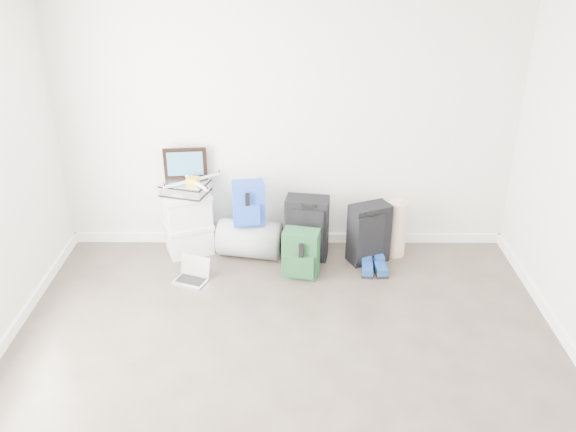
{
  "coord_description": "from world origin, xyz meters",
  "views": [
    {
      "loc": [
        0.04,
        -3.2,
        3.09
      ],
      "look_at": [
        0.01,
        1.9,
        0.59
      ],
      "focal_mm": 38.0,
      "sensor_mm": 36.0,
      "label": 1
    }
  ],
  "objects_px": {
    "boxes_stack": "(188,223)",
    "briefcase": "(185,188)",
    "carry_on": "(369,234)",
    "duffel_bag": "(250,239)",
    "large_suitcase": "(307,228)",
    "laptop": "(193,274)"
  },
  "relations": [
    {
      "from": "duffel_bag",
      "to": "laptop",
      "type": "bearing_deg",
      "value": -126.7
    },
    {
      "from": "boxes_stack",
      "to": "duffel_bag",
      "type": "height_order",
      "value": "boxes_stack"
    },
    {
      "from": "briefcase",
      "to": "laptop",
      "type": "distance_m",
      "value": 0.87
    },
    {
      "from": "large_suitcase",
      "to": "carry_on",
      "type": "bearing_deg",
      "value": 1.94
    },
    {
      "from": "large_suitcase",
      "to": "laptop",
      "type": "distance_m",
      "value": 1.21
    },
    {
      "from": "boxes_stack",
      "to": "laptop",
      "type": "xyz_separation_m",
      "value": [
        0.11,
        -0.55,
        -0.27
      ]
    },
    {
      "from": "large_suitcase",
      "to": "duffel_bag",
      "type": "bearing_deg",
      "value": -172.98
    },
    {
      "from": "carry_on",
      "to": "large_suitcase",
      "type": "bearing_deg",
      "value": 149.92
    },
    {
      "from": "boxes_stack",
      "to": "duffel_bag",
      "type": "distance_m",
      "value": 0.65
    },
    {
      "from": "briefcase",
      "to": "large_suitcase",
      "type": "xyz_separation_m",
      "value": [
        1.2,
        -0.11,
        -0.39
      ]
    },
    {
      "from": "carry_on",
      "to": "boxes_stack",
      "type": "bearing_deg",
      "value": 150.99
    },
    {
      "from": "boxes_stack",
      "to": "large_suitcase",
      "type": "xyz_separation_m",
      "value": [
        1.2,
        -0.11,
        -0.0
      ]
    },
    {
      "from": "large_suitcase",
      "to": "laptop",
      "type": "bearing_deg",
      "value": -149.08
    },
    {
      "from": "briefcase",
      "to": "duffel_bag",
      "type": "distance_m",
      "value": 0.82
    },
    {
      "from": "carry_on",
      "to": "duffel_bag",
      "type": "bearing_deg",
      "value": 152.38
    },
    {
      "from": "large_suitcase",
      "to": "carry_on",
      "type": "relative_size",
      "value": 1.07
    },
    {
      "from": "briefcase",
      "to": "large_suitcase",
      "type": "relative_size",
      "value": 0.66
    },
    {
      "from": "boxes_stack",
      "to": "briefcase",
      "type": "height_order",
      "value": "briefcase"
    },
    {
      "from": "large_suitcase",
      "to": "briefcase",
      "type": "bearing_deg",
      "value": -176.45
    },
    {
      "from": "duffel_bag",
      "to": "carry_on",
      "type": "distance_m",
      "value": 1.19
    },
    {
      "from": "carry_on",
      "to": "laptop",
      "type": "bearing_deg",
      "value": 169.07
    },
    {
      "from": "carry_on",
      "to": "laptop",
      "type": "height_order",
      "value": "carry_on"
    }
  ]
}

